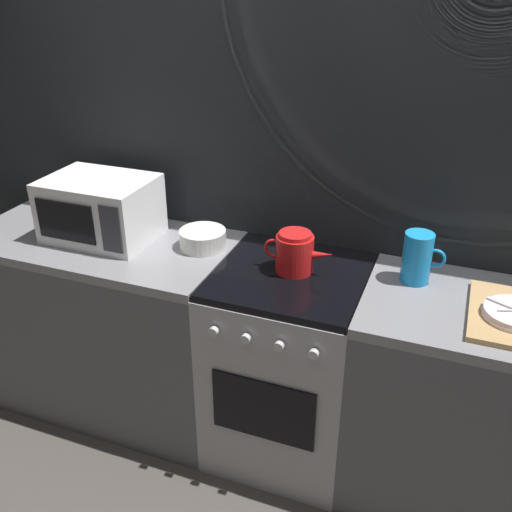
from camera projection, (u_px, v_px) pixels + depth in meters
name	position (u px, v px, depth m)	size (l,w,h in m)	color
ground_plane	(285.00, 441.00, 2.68)	(8.00, 8.00, 0.00)	#47423D
back_wall	(316.00, 176.00, 2.39)	(3.60, 0.05, 2.40)	gray
counter_left	(110.00, 323.00, 2.76)	(1.20, 0.60, 0.90)	#515459
stove_unit	(287.00, 365.00, 2.47)	(0.60, 0.63, 0.90)	#9E9EA3
counter_right	(512.00, 417.00, 2.18)	(1.20, 0.60, 0.90)	#515459
microwave	(101.00, 208.00, 2.50)	(0.46, 0.35, 0.27)	white
kettle	(295.00, 252.00, 2.25)	(0.28, 0.15, 0.17)	red
mixing_bowl	(203.00, 239.00, 2.45)	(0.20, 0.20, 0.08)	silver
pitcher	(417.00, 258.00, 2.16)	(0.16, 0.11, 0.20)	#198CD8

